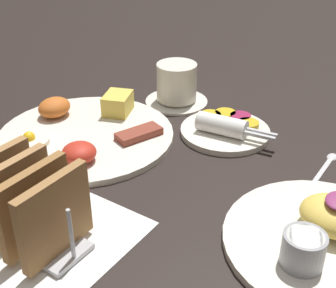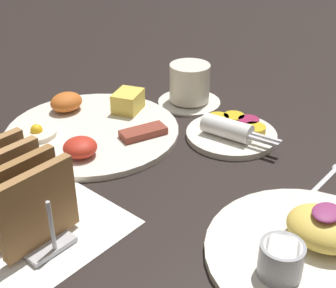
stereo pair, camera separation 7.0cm
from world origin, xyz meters
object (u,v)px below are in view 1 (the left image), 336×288
Objects in this scene: plate_foreground at (327,236)px; coffee_cup at (177,85)px; plate_breakfast at (85,132)px; toast_rack at (26,206)px; plate_condiments at (226,128)px.

coffee_cup reaches higher than plate_foreground.
plate_breakfast is 1.97× the size of toast_rack.
plate_foreground reaches higher than plate_condiments.
plate_breakfast is at bearing 165.55° from coffee_cup.
toast_rack is at bearing -151.46° from plate_breakfast.
plate_foreground is (-0.04, -0.42, 0.00)m from plate_breakfast.
coffee_cup reaches higher than plate_condiments.
plate_foreground is (-0.18, -0.23, 0.00)m from plate_condiments.
plate_breakfast is 0.24m from plate_condiments.
plate_condiments is (0.14, -0.19, 0.00)m from plate_breakfast.
toast_rack is (-0.37, 0.07, 0.04)m from plate_condiments.
plate_foreground is 0.35m from toast_rack.
plate_breakfast is 0.42m from plate_foreground.
toast_rack is (-0.19, 0.30, 0.04)m from plate_foreground.
plate_breakfast is at bearing 126.56° from plate_condiments.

